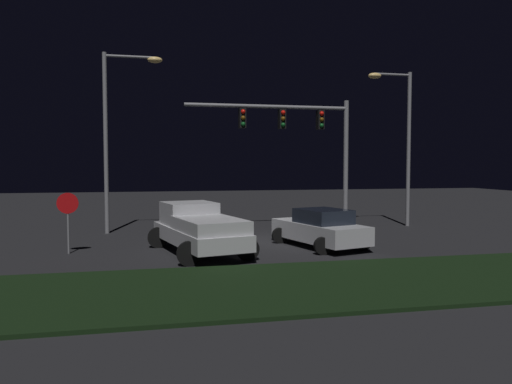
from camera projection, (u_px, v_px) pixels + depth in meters
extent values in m
plane|color=black|center=(252.00, 240.00, 21.15)|extent=(80.00, 80.00, 0.00)
cube|color=black|center=(314.00, 284.00, 13.17)|extent=(20.15, 5.34, 0.10)
cube|color=#B7B7BC|center=(199.00, 235.00, 17.92)|extent=(3.20, 5.72, 0.55)
cube|color=#B7B7BC|center=(189.00, 213.00, 18.95)|extent=(2.23, 2.28, 0.85)
cube|color=black|center=(189.00, 210.00, 18.94)|extent=(2.07, 1.89, 0.51)
cube|color=#B7B7BC|center=(210.00, 225.00, 16.92)|extent=(2.57, 3.39, 0.45)
cylinder|color=black|center=(158.00, 237.00, 19.23)|extent=(0.80, 0.22, 0.80)
cylinder|color=black|center=(208.00, 234.00, 20.13)|extent=(0.80, 0.22, 0.80)
cylinder|color=black|center=(189.00, 254.00, 15.74)|extent=(0.80, 0.22, 0.80)
cylinder|color=black|center=(247.00, 249.00, 16.63)|extent=(0.80, 0.22, 0.80)
cube|color=#B7B7BC|center=(319.00, 231.00, 19.45)|extent=(2.94, 4.73, 0.70)
cube|color=black|center=(323.00, 216.00, 19.20)|extent=(2.09, 2.36, 0.55)
cylinder|color=black|center=(280.00, 235.00, 20.35)|extent=(0.64, 0.22, 0.64)
cylinder|color=black|center=(316.00, 233.00, 21.22)|extent=(0.64, 0.22, 0.64)
cylinder|color=black|center=(323.00, 246.00, 17.72)|extent=(0.64, 0.22, 0.64)
cylinder|color=black|center=(362.00, 242.00, 18.59)|extent=(0.64, 0.22, 0.64)
cylinder|color=slate|center=(346.00, 165.00, 25.21)|extent=(0.24, 0.24, 6.50)
cylinder|color=slate|center=(268.00, 107.00, 24.18)|extent=(8.20, 0.18, 0.18)
cube|color=black|center=(320.00, 120.00, 24.79)|extent=(0.32, 0.44, 0.95)
sphere|color=red|center=(322.00, 113.00, 24.55)|extent=(0.22, 0.22, 0.22)
sphere|color=#59380A|center=(322.00, 119.00, 24.56)|extent=(0.22, 0.22, 0.22)
sphere|color=#0C4719|center=(322.00, 126.00, 24.58)|extent=(0.22, 0.22, 0.22)
cube|color=black|center=(282.00, 119.00, 24.36)|extent=(0.32, 0.44, 0.95)
sphere|color=red|center=(283.00, 113.00, 24.12)|extent=(0.22, 0.22, 0.22)
sphere|color=#59380A|center=(283.00, 119.00, 24.14)|extent=(0.22, 0.22, 0.22)
sphere|color=#0C4719|center=(283.00, 125.00, 24.15)|extent=(0.22, 0.22, 0.22)
cube|color=black|center=(242.00, 118.00, 23.93)|extent=(0.32, 0.44, 0.95)
sphere|color=red|center=(243.00, 112.00, 23.69)|extent=(0.22, 0.22, 0.22)
sphere|color=#59380A|center=(243.00, 118.00, 23.71)|extent=(0.22, 0.22, 0.22)
sphere|color=#0C4719|center=(243.00, 124.00, 23.73)|extent=(0.22, 0.22, 0.22)
cylinder|color=slate|center=(106.00, 144.00, 23.04)|extent=(0.20, 0.20, 8.45)
cylinder|color=slate|center=(130.00, 57.00, 23.06)|extent=(2.30, 0.12, 0.12)
ellipsoid|color=#F9CC72|center=(155.00, 60.00, 23.31)|extent=(0.70, 0.44, 0.30)
cylinder|color=slate|center=(409.00, 150.00, 25.88)|extent=(0.20, 0.20, 8.06)
cylinder|color=slate|center=(392.00, 75.00, 25.46)|extent=(1.98, 0.12, 0.12)
ellipsoid|color=#F9CC72|center=(375.00, 76.00, 25.25)|extent=(0.70, 0.44, 0.30)
cylinder|color=slate|center=(68.00, 224.00, 17.88)|extent=(0.07, 0.07, 2.20)
cylinder|color=#B20C0F|center=(68.00, 203.00, 17.81)|extent=(0.76, 0.03, 0.76)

